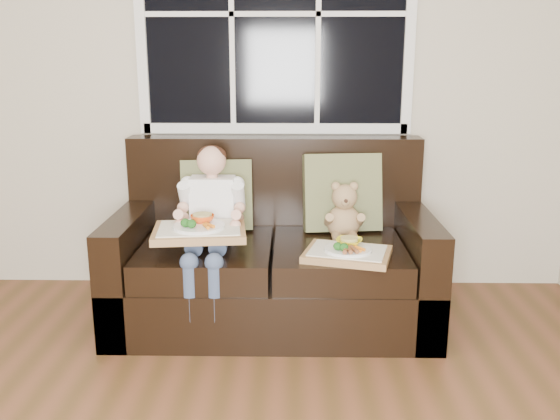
{
  "coord_description": "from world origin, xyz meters",
  "views": [
    {
      "loc": [
        0.53,
        -1.1,
        1.4
      ],
      "look_at": [
        0.47,
        1.85,
        0.65
      ],
      "focal_mm": 38.0,
      "sensor_mm": 36.0,
      "label": 1
    }
  ],
  "objects_px": {
    "child": "(211,211)",
    "tray_left": "(199,230)",
    "loveseat": "(273,261)",
    "tray_right": "(348,252)",
    "teddy_bear": "(344,215)"
  },
  "relations": [
    {
      "from": "child",
      "to": "tray_left",
      "type": "height_order",
      "value": "child"
    },
    {
      "from": "loveseat",
      "to": "child",
      "type": "relative_size",
      "value": 2.18
    },
    {
      "from": "tray_left",
      "to": "tray_right",
      "type": "distance_m",
      "value": 0.74
    },
    {
      "from": "teddy_bear",
      "to": "tray_right",
      "type": "distance_m",
      "value": 0.35
    },
    {
      "from": "loveseat",
      "to": "teddy_bear",
      "type": "distance_m",
      "value": 0.47
    },
    {
      "from": "teddy_bear",
      "to": "tray_right",
      "type": "height_order",
      "value": "teddy_bear"
    },
    {
      "from": "teddy_bear",
      "to": "tray_right",
      "type": "bearing_deg",
      "value": -92.29
    },
    {
      "from": "loveseat",
      "to": "teddy_bear",
      "type": "bearing_deg",
      "value": -0.78
    },
    {
      "from": "loveseat",
      "to": "teddy_bear",
      "type": "height_order",
      "value": "loveseat"
    },
    {
      "from": "tray_left",
      "to": "tray_right",
      "type": "bearing_deg",
      "value": -9.86
    },
    {
      "from": "loveseat",
      "to": "tray_right",
      "type": "distance_m",
      "value": 0.54
    },
    {
      "from": "tray_right",
      "to": "teddy_bear",
      "type": "bearing_deg",
      "value": 103.42
    },
    {
      "from": "child",
      "to": "tray_right",
      "type": "xyz_separation_m",
      "value": [
        0.7,
        -0.23,
        -0.15
      ]
    },
    {
      "from": "tray_left",
      "to": "child",
      "type": "bearing_deg",
      "value": 73.28
    },
    {
      "from": "loveseat",
      "to": "teddy_bear",
      "type": "relative_size",
      "value": 5.25
    }
  ]
}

